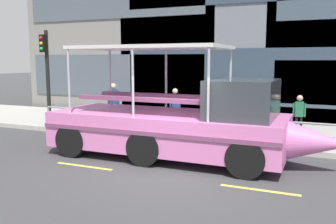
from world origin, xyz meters
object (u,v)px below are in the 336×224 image
Objects in this scene: traffic_light_pole at (46,68)px; duck_tour_boat at (182,124)px; pedestrian_near_bow at (299,112)px; pedestrian_mid_right at (175,104)px; pedestrian_mid_left at (229,108)px; pedestrian_near_stern at (113,100)px.

duck_tour_boat is at bearing -17.84° from traffic_light_pole.
traffic_light_pole reaches higher than pedestrian_near_bow.
pedestrian_near_bow is 0.94× the size of pedestrian_mid_right.
pedestrian_mid_left is 2.29m from pedestrian_mid_right.
traffic_light_pole is at bearing 162.16° from duck_tour_boat.
pedestrian_near_stern is at bearing 144.01° from duck_tour_boat.
pedestrian_near_bow is (10.07, 1.34, -1.50)m from traffic_light_pole.
traffic_light_pole is 2.52× the size of pedestrian_mid_left.
duck_tour_boat is (7.02, -2.26, -1.54)m from traffic_light_pole.
traffic_light_pole is at bearing -162.81° from pedestrian_near_stern.
pedestrian_mid_left reaches higher than pedestrian_near_bow.
pedestrian_mid_right is (-4.77, 0.06, 0.05)m from pedestrian_near_bow.
duck_tour_boat is at bearing -99.35° from pedestrian_mid_left.
pedestrian_mid_right is at bearing 14.83° from traffic_light_pole.
duck_tour_boat is at bearing -64.89° from pedestrian_mid_right.
duck_tour_boat is 4.72m from pedestrian_near_bow.
pedestrian_mid_right is 2.62m from pedestrian_near_stern.
pedestrian_mid_right is at bearing 179.30° from pedestrian_near_bow.
duck_tour_boat reaches higher than pedestrian_near_bow.
pedestrian_near_bow is at bearing 49.70° from duck_tour_boat.
pedestrian_near_bow is 0.96× the size of pedestrian_mid_left.
pedestrian_near_bow is at bearing -0.70° from pedestrian_mid_right.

